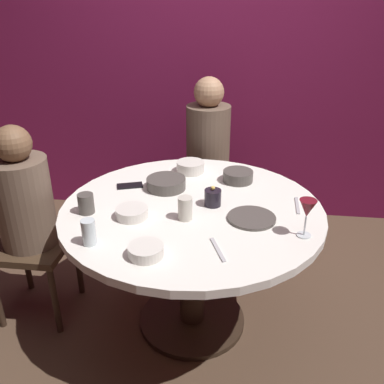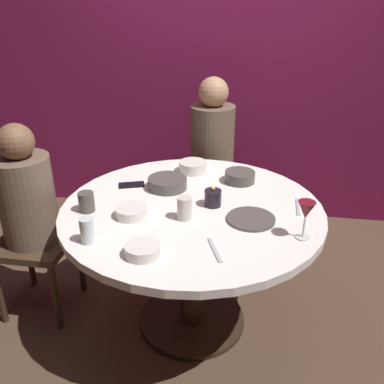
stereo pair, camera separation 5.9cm
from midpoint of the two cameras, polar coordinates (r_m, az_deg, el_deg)
ground_plane at (r=2.51m, az=0.71°, el=-17.27°), size 8.00×8.00×0.00m
back_wall at (r=3.30m, az=4.60°, el=18.46°), size 6.00×0.10×2.60m
dining_table at (r=2.15m, az=0.79°, el=-5.71°), size 1.31×1.31×0.75m
seated_diner_left at (r=2.38m, az=-21.10°, el=-1.28°), size 0.40×0.40×1.14m
seated_diner_back at (r=2.92m, az=3.39°, el=6.42°), size 0.40×0.40×1.22m
candle_holder at (r=2.07m, az=3.72°, el=-0.81°), size 0.08×0.08×0.11m
wine_glass at (r=1.83m, az=16.33°, el=-2.65°), size 0.08×0.08×0.18m
dinner_plate at (r=1.97m, az=8.98°, el=-3.68°), size 0.23×0.23×0.01m
cell_phone at (r=2.32m, az=-7.61°, el=0.98°), size 0.16×0.11×0.01m
bowl_serving_large at (r=1.99m, az=-7.51°, el=-2.73°), size 0.15×0.15×0.05m
bowl_salad_center at (r=2.35m, az=7.33°, el=2.10°), size 0.17×0.17×0.06m
bowl_small_white at (r=2.26m, az=-2.66°, el=1.23°), size 0.21×0.21×0.06m
bowl_sauce_side at (r=2.46m, az=0.81°, el=3.49°), size 0.16×0.16×0.06m
bowl_rice_portion at (r=1.71m, az=-5.82°, el=-7.96°), size 0.15×0.15×0.05m
cup_near_candle at (r=2.07m, az=-13.55°, el=-1.35°), size 0.08×0.08×0.10m
cup_by_left_diner at (r=1.81m, az=-13.36°, el=-5.19°), size 0.06×0.06×0.11m
cup_by_right_diner at (r=1.94m, az=-0.20°, el=-2.26°), size 0.07×0.07×0.11m
fork_near_plate at (r=2.14m, az=15.19°, el=-2.00°), size 0.02×0.18×0.01m
knife_near_plate at (r=1.74m, az=4.14°, el=-7.97°), size 0.08×0.17×0.01m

